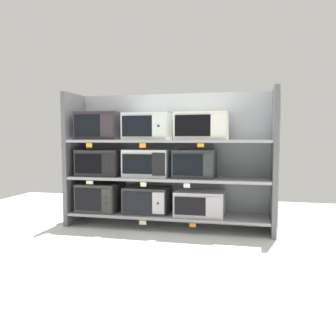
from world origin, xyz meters
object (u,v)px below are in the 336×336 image
object	(u,v)px
microwave_0	(100,197)
microwave_1	(147,200)
microwave_7	(148,127)
microwave_8	(202,126)
microwave_2	(200,203)
microwave_4	(148,163)
microwave_5	(195,164)
microwave_3	(101,163)
microwave_6	(100,126)

from	to	relation	value
microwave_0	microwave_1	bearing A→B (deg)	-0.00
microwave_1	microwave_7	size ratio (longest dim) A/B	0.98
microwave_8	microwave_2	bearing A→B (deg)	179.37
microwave_4	microwave_7	distance (m)	0.41
microwave_0	microwave_4	world-z (taller)	microwave_4
microwave_5	microwave_8	size ratio (longest dim) A/B	0.81
microwave_8	microwave_3	bearing A→B (deg)	-180.00
microwave_3	microwave_7	xyz separation A→B (m)	(0.57, -0.00, 0.41)
microwave_4	microwave_5	size ratio (longest dim) A/B	1.14
microwave_2	microwave_6	bearing A→B (deg)	-179.99
microwave_5	microwave_7	distance (m)	0.66
microwave_3	microwave_6	world-z (taller)	microwave_6
microwave_5	microwave_8	distance (m)	0.41
microwave_0	microwave_8	xyz separation A→B (m)	(1.19, 0.00, 0.81)
microwave_7	microwave_8	xyz separation A→B (m)	(0.60, 0.00, 0.00)
microwave_3	microwave_7	distance (m)	0.70
microwave_3	microwave_6	distance (m)	0.42
microwave_1	microwave_8	size ratio (longest dim) A/B	0.90
microwave_7	microwave_2	bearing A→B (deg)	0.02
microwave_4	microwave_6	distance (m)	0.70
microwave_6	microwave_8	size ratio (longest dim) A/B	0.89
microwave_6	microwave_7	world-z (taller)	microwave_6
microwave_3	microwave_8	distance (m)	1.24
microwave_3	microwave_7	size ratio (longest dim) A/B	0.98
microwave_2	microwave_4	xyz separation A→B (m)	(-0.60, 0.00, 0.43)
microwave_4	microwave_8	bearing A→B (deg)	-0.01
microwave_0	microwave_7	bearing A→B (deg)	0.01
microwave_5	microwave_7	xyz separation A→B (m)	(-0.53, -0.00, 0.41)
microwave_5	microwave_7	size ratio (longest dim) A/B	0.88
microwave_1	microwave_5	xyz separation A→B (m)	(0.54, 0.00, 0.42)
microwave_6	microwave_7	size ratio (longest dim) A/B	0.97
microwave_0	microwave_1	size ratio (longest dim) A/B	0.93
microwave_0	microwave_4	distance (m)	0.70
microwave_4	microwave_8	world-z (taller)	microwave_8
microwave_3	microwave_8	xyz separation A→B (m)	(1.17, 0.00, 0.41)
microwave_3	microwave_2	bearing A→B (deg)	0.01
microwave_6	microwave_8	world-z (taller)	microwave_6
microwave_2	microwave_3	world-z (taller)	microwave_3
microwave_5	microwave_7	world-z (taller)	microwave_7
microwave_0	microwave_8	bearing A→B (deg)	0.01
microwave_0	microwave_2	world-z (taller)	microwave_0
microwave_6	microwave_1	bearing A→B (deg)	-0.01
microwave_0	microwave_3	bearing A→B (deg)	0.64
microwave_4	microwave_0	bearing A→B (deg)	-179.96
microwave_2	microwave_3	bearing A→B (deg)	-179.99
microwave_0	microwave_7	world-z (taller)	microwave_7
microwave_2	microwave_8	distance (m)	0.84
microwave_0	microwave_7	xyz separation A→B (m)	(0.59, 0.00, 0.81)
microwave_3	microwave_5	bearing A→B (deg)	-0.00
microwave_0	microwave_5	distance (m)	1.18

